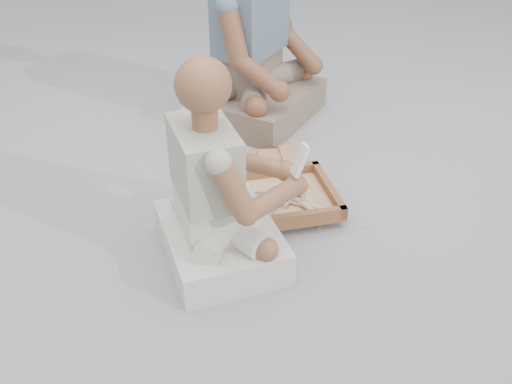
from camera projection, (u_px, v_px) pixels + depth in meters
name	position (u px, v px, depth m)	size (l,w,h in m)	color
ground	(291.00, 262.00, 2.17)	(60.00, 60.00, 0.00)	#97989D
carved_panel	(256.00, 171.00, 2.68)	(0.53, 0.35, 0.04)	#A0643E
tool_tray	(277.00, 199.00, 2.42)	(0.56, 0.48, 0.06)	brown
chisel_0	(256.00, 194.00, 2.44)	(0.08, 0.22, 0.02)	white
chisel_1	(285.00, 203.00, 2.38)	(0.22, 0.03, 0.02)	white
chisel_2	(304.00, 205.00, 2.35)	(0.06, 0.22, 0.02)	white
chisel_3	(291.00, 193.00, 2.43)	(0.21, 0.11, 0.02)	white
chisel_4	(279.00, 203.00, 2.36)	(0.22, 0.03, 0.02)	white
chisel_5	(271.00, 202.00, 2.39)	(0.19, 0.14, 0.02)	white
chisel_6	(280.00, 200.00, 2.40)	(0.17, 0.16, 0.02)	white
chisel_7	(318.00, 208.00, 2.34)	(0.17, 0.17, 0.02)	white
chisel_8	(296.00, 193.00, 2.43)	(0.21, 0.08, 0.02)	white
chisel_9	(302.00, 188.00, 2.46)	(0.19, 0.14, 0.02)	white
chisel_10	(295.00, 182.00, 2.52)	(0.06, 0.22, 0.02)	white
wood_chip_0	(357.00, 208.00, 2.46)	(0.02, 0.01, 0.00)	tan
wood_chip_1	(292.00, 215.00, 2.42)	(0.02, 0.01, 0.00)	tan
wood_chip_2	(260.00, 230.00, 2.33)	(0.02, 0.01, 0.00)	tan
wood_chip_3	(273.00, 187.00, 2.59)	(0.02, 0.01, 0.00)	tan
wood_chip_4	(285.00, 187.00, 2.60)	(0.02, 0.01, 0.00)	tan
wood_chip_5	(224.00, 234.00, 2.31)	(0.02, 0.01, 0.00)	tan
wood_chip_6	(230.00, 224.00, 2.36)	(0.02, 0.01, 0.00)	tan
wood_chip_7	(320.00, 228.00, 2.34)	(0.02, 0.01, 0.00)	tan
wood_chip_8	(212.00, 228.00, 2.34)	(0.02, 0.01, 0.00)	tan
wood_chip_9	(313.00, 170.00, 2.72)	(0.02, 0.01, 0.00)	tan
wood_chip_10	(242.00, 193.00, 2.55)	(0.02, 0.01, 0.00)	tan
wood_chip_11	(252.00, 165.00, 2.76)	(0.02, 0.01, 0.00)	tan
wood_chip_12	(239.00, 192.00, 2.56)	(0.02, 0.01, 0.00)	tan
wood_chip_13	(247.00, 214.00, 2.42)	(0.02, 0.01, 0.00)	tan
wood_chip_14	(365.00, 226.00, 2.35)	(0.02, 0.01, 0.00)	tan
wood_chip_15	(311.00, 189.00, 2.58)	(0.02, 0.01, 0.00)	tan
craftsman	(218.00, 196.00, 2.05)	(0.55, 0.54, 0.80)	silver
companion	(257.00, 59.00, 3.02)	(0.83, 0.80, 1.01)	#766655
mobile_phone	(300.00, 160.00, 2.03)	(0.06, 0.06, 0.12)	white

